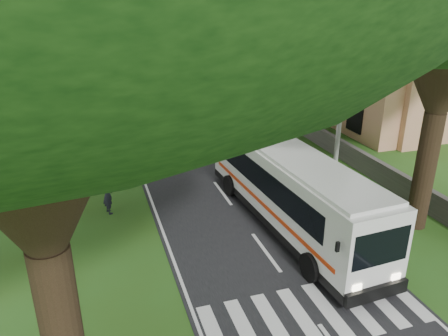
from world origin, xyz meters
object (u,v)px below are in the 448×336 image
coach_bus (288,186)px  distant_car_c (140,51)px  pedestrian (108,195)px  pole_near (340,120)px  church (368,55)px  distant_car_b (109,66)px  pole_mid (221,62)px  distant_car_a (134,77)px  pole_far (175,40)px

coach_bus → distant_car_c: bearing=85.1°
coach_bus → pedestrian: bearing=151.3°
pole_near → distant_car_c: 58.06m
distant_car_c → pedestrian: (-8.97, -56.29, 0.22)m
church → pedestrian: 27.89m
distant_car_b → pedestrian: (-2.97, -42.60, 0.26)m
pole_mid → distant_car_a: bearing=113.7°
distant_car_a → distant_car_b: (-2.20, 9.86, -0.09)m
coach_bus → distant_car_a: coach_bus is taller
distant_car_a → coach_bus: bearing=108.3°
distant_car_a → pole_near: bearing=114.5°
pole_far → distant_car_c: pole_far is taller
church → pole_far: size_ratio=3.00×
pole_far → pedestrian: pole_far is taller
pole_near → distant_car_c: (-2.50, 57.90, -3.46)m
distant_car_a → pedestrian: size_ratio=2.31×
pole_mid → coach_bus: 22.42m
pole_near → pole_mid: same height
distant_car_c → pedestrian: bearing=62.8°
coach_bus → distant_car_b: (-4.86, 46.22, -1.26)m
pole_near → church: bearing=51.5°
distant_car_c → church: bearing=91.2°
distant_car_c → pole_far: bearing=79.8°
pedestrian → pole_near: bearing=-116.0°
pole_far → distant_car_b: (-8.50, 4.21, -3.50)m
pole_near → distant_car_a: size_ratio=1.84×
church → distant_car_c: church is taller
pole_mid → church: bearing=-19.8°
distant_car_c → pole_mid: bearing=75.7°
distant_car_a → pedestrian: pedestrian is taller
church → pole_near: bearing=-128.5°
pole_near → pole_far: bearing=90.0°
coach_bus → pedestrian: size_ratio=6.59×
church → pole_mid: size_ratio=3.00×
church → distant_car_b: (-20.86, 28.66, -4.23)m
distant_car_a → distant_car_c: (3.80, 23.55, -0.05)m
distant_car_b → pedestrian: bearing=-89.1°
distant_car_a → pedestrian: bearing=95.1°
pedestrian → distant_car_a: bearing=-26.9°
pole_far → coach_bus: pole_far is taller
pole_mid → distant_car_b: (-8.50, 24.21, -3.50)m
pole_near → distant_car_c: bearing=92.5°
pole_near → pole_far: size_ratio=1.00×
pole_near → pole_far: 40.00m
pole_mid → pole_far: size_ratio=1.00×
church → coach_bus: 23.94m
church → distant_car_b: bearing=126.1°
pole_far → distant_car_a: (-6.30, -5.65, -3.41)m
pole_near → pole_mid: bearing=90.0°
pole_mid → distant_car_a: (-6.30, 14.35, -3.41)m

